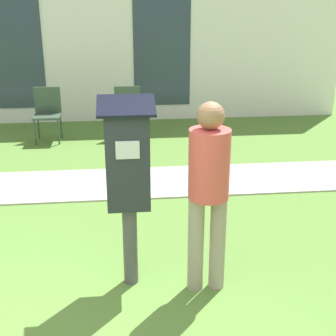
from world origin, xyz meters
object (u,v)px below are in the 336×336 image
Objects in this scene: parking_meter at (128,170)px; person_standing at (209,184)px; outdoor_chair_left at (47,110)px; outdoor_chair_middle at (128,109)px.

parking_meter reaches higher than person_standing.
person_standing is 1.76× the size of outdoor_chair_left.
person_standing is 1.76× the size of outdoor_chair_middle.
outdoor_chair_middle is (0.10, 4.39, -0.49)m from parking_meter.
person_standing is (0.62, -0.15, -0.09)m from parking_meter.
parking_meter is 1.77× the size of outdoor_chair_middle.
outdoor_chair_left is (-1.26, 4.47, -0.49)m from parking_meter.
outdoor_chair_middle is at bearing 88.74° from parking_meter.
outdoor_chair_middle is (1.35, -0.08, 0.00)m from outdoor_chair_left.
person_standing is 5.00m from outdoor_chair_left.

